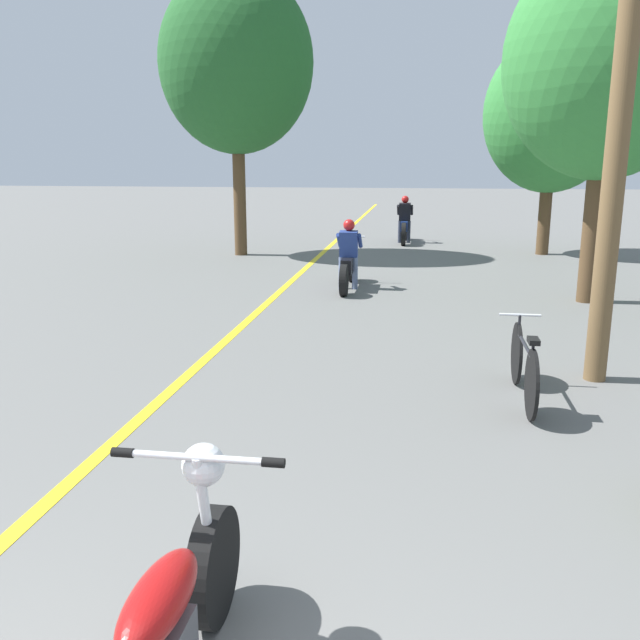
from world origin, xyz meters
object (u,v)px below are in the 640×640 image
at_px(motorcycle_rider_lead, 349,262).
at_px(bicycle_parked, 524,365).
at_px(utility_pole, 621,109).
at_px(motorcycle_rider_far, 404,225).
at_px(motorcycle_foreground, 166,629).
at_px(roadside_tree_right_far, 552,114).
at_px(roadside_tree_right_near, 608,61).
at_px(roadside_tree_left, 236,63).

height_order(motorcycle_rider_lead, bicycle_parked, motorcycle_rider_lead).
height_order(utility_pole, motorcycle_rider_far, utility_pole).
relative_size(motorcycle_foreground, bicycle_parked, 1.17).
relative_size(roadside_tree_right_far, motorcycle_rider_lead, 2.61).
bearing_deg(motorcycle_rider_far, motorcycle_foreground, -91.58).
xyz_separation_m(utility_pole, motorcycle_foreground, (-3.03, -5.28, -2.50)).
height_order(roadside_tree_right_near, roadside_tree_right_far, roadside_tree_right_near).
relative_size(roadside_tree_right_far, motorcycle_rider_far, 2.60).
xyz_separation_m(utility_pole, roadside_tree_right_far, (1.14, 10.74, 0.61)).
relative_size(utility_pole, roadside_tree_right_far, 1.03).
height_order(roadside_tree_right_far, motorcycle_rider_lead, roadside_tree_right_far).
height_order(motorcycle_foreground, motorcycle_rider_far, motorcycle_rider_far).
xyz_separation_m(roadside_tree_right_far, motorcycle_foreground, (-4.17, -16.02, -3.10)).
height_order(roadside_tree_right_near, motorcycle_rider_lead, roadside_tree_right_near).
distance_m(utility_pole, motorcycle_rider_lead, 6.61).
distance_m(roadside_tree_right_near, roadside_tree_right_far, 6.26).
distance_m(motorcycle_foreground, motorcycle_rider_lead, 10.43).
relative_size(motorcycle_rider_far, bicycle_parked, 1.19).
xyz_separation_m(utility_pole, roadside_tree_right_near, (0.89, 4.51, 1.04)).
relative_size(roadside_tree_left, bicycle_parked, 3.92).
bearing_deg(motorcycle_rider_far, roadside_tree_right_near, -67.63).
bearing_deg(motorcycle_rider_lead, roadside_tree_right_far, 51.12).
bearing_deg(bicycle_parked, roadside_tree_right_near, 71.36).
height_order(roadside_tree_left, motorcycle_foreground, roadside_tree_left).
xyz_separation_m(roadside_tree_left, motorcycle_rider_far, (4.15, 3.33, -4.22)).
bearing_deg(roadside_tree_right_far, motorcycle_rider_far, 150.69).
bearing_deg(bicycle_parked, motorcycle_rider_far, 96.78).
distance_m(roadside_tree_right_far, motorcycle_rider_lead, 7.81).
height_order(roadside_tree_right_far, roadside_tree_left, roadside_tree_left).
bearing_deg(utility_pole, roadside_tree_right_near, 78.86).
bearing_deg(roadside_tree_right_far, bicycle_parked, -100.07).
bearing_deg(motorcycle_rider_far, utility_pole, -78.84).
relative_size(roadside_tree_left, motorcycle_foreground, 3.36).
distance_m(motorcycle_foreground, bicycle_parked, 4.94).
distance_m(roadside_tree_right_near, motorcycle_rider_lead, 5.54).
bearing_deg(motorcycle_foreground, bicycle_parked, 64.63).
bearing_deg(motorcycle_rider_lead, utility_pole, -56.75).
height_order(motorcycle_foreground, bicycle_parked, motorcycle_foreground).
relative_size(utility_pole, roadside_tree_left, 0.82).
bearing_deg(motorcycle_rider_lead, roadside_tree_left, 127.34).
height_order(utility_pole, roadside_tree_left, roadside_tree_left).
xyz_separation_m(roadside_tree_left, motorcycle_foreground, (3.65, -14.76, -4.31)).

